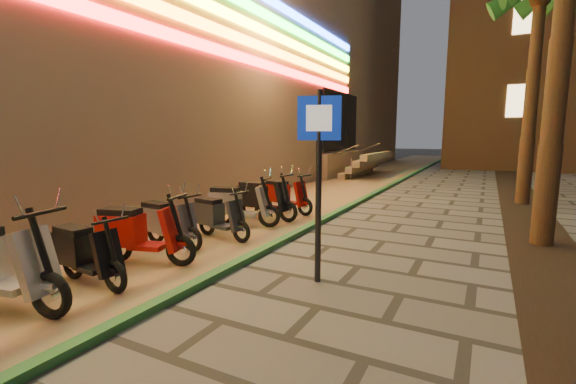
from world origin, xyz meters
The scene contains 12 objects.
parking_strip centered at (-2.60, 10.00, 0.01)m, with size 3.40×60.00×0.01m, color #8C7251.
green_curb centered at (-0.90, 10.00, 0.05)m, with size 0.18×60.00×0.10m, color #256530.
planting_strip centered at (3.60, 5.00, 0.01)m, with size 1.20×40.00×0.02m, color black.
mall_building centered at (-15.47, 10.02, 7.48)m, with size 24.23×44.00×15.00m.
pedestrian_sign centered at (0.50, 3.27, 1.75)m, with size 0.58×0.21×2.70m.
scooter_6 centered at (-2.42, 1.69, 0.45)m, with size 1.48×0.52×1.04m.
scooter_7 centered at (-2.47, 2.64, 0.52)m, with size 1.68×0.85×1.19m.
scooter_8 centered at (-2.78, 3.61, 0.46)m, with size 1.51×0.55×1.06m.
scooter_9 centered at (-2.30, 4.55, 0.45)m, with size 1.47×0.61×1.03m.
scooter_10 centered at (-2.53, 5.57, 0.51)m, with size 1.66×0.85×1.18m.
scooter_11 centered at (-2.44, 6.52, 0.52)m, with size 1.69×0.59×1.19m.
scooter_12 centered at (-2.31, 7.50, 0.48)m, with size 1.57×0.74×1.10m.
Camera 1 is at (2.57, -1.64, 2.10)m, focal length 24.00 mm.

